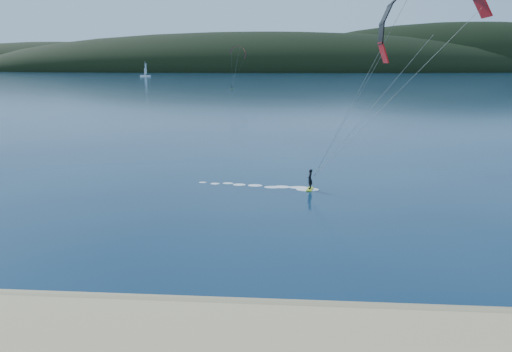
{
  "coord_description": "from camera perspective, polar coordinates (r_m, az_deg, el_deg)",
  "views": [
    {
      "loc": [
        5.58,
        -15.67,
        10.82
      ],
      "look_at": [
        3.61,
        10.0,
        5.0
      ],
      "focal_mm": 34.96,
      "sensor_mm": 36.0,
      "label": 1
    }
  ],
  "objects": [
    {
      "name": "headland",
      "position": [
        761.05,
        4.11,
        11.89
      ],
      "size": [
        1200.0,
        310.0,
        140.0
      ],
      "color": "black",
      "rests_on": "ground"
    },
    {
      "name": "sailboat",
      "position": [
        439.67,
        -12.53,
        11.15
      ],
      "size": [
        9.12,
        5.79,
        12.84
      ],
      "color": "white",
      "rests_on": "ground"
    },
    {
      "name": "kitesurfer_far",
      "position": [
        218.69,
        -2.1,
        13.67
      ],
      "size": [
        7.65,
        5.02,
        17.3
      ],
      "color": "#A4C417",
      "rests_on": "ground"
    },
    {
      "name": "wet_sand",
      "position": [
        23.54,
        -10.17,
        -14.71
      ],
      "size": [
        220.0,
        2.5,
        0.1
      ],
      "color": "olive",
      "rests_on": "ground"
    },
    {
      "name": "kitesurfer_near",
      "position": [
        39.74,
        18.95,
        14.43
      ],
      "size": [
        23.53,
        7.29,
        16.71
      ],
      "color": "#A4C417",
      "rests_on": "ground"
    }
  ]
}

